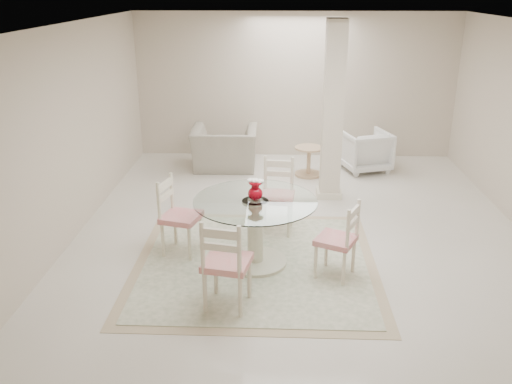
{
  "coord_description": "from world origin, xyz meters",
  "views": [
    {
      "loc": [
        -0.34,
        -6.75,
        3.14
      ],
      "look_at": [
        -0.57,
        -0.79,
        0.85
      ],
      "focal_mm": 38.0,
      "sensor_mm": 36.0,
      "label": 1
    }
  ],
  "objects_px": {
    "dining_chair_east": "(342,235)",
    "dining_chair_north": "(278,190)",
    "red_vase": "(255,190)",
    "recliner_taupe": "(225,148)",
    "dining_chair_south": "(225,258)",
    "armchair_white": "(365,151)",
    "column": "(333,112)",
    "dining_table": "(255,232)",
    "dining_chair_west": "(176,210)",
    "side_table": "(309,162)"
  },
  "relations": [
    {
      "from": "dining_chair_east",
      "to": "armchair_white",
      "type": "bearing_deg",
      "value": -166.5
    },
    {
      "from": "dining_chair_west",
      "to": "side_table",
      "type": "relative_size",
      "value": 2.1
    },
    {
      "from": "red_vase",
      "to": "dining_chair_north",
      "type": "xyz_separation_m",
      "value": [
        0.26,
        0.99,
        -0.37
      ]
    },
    {
      "from": "dining_table",
      "to": "side_table",
      "type": "distance_m",
      "value": 3.38
    },
    {
      "from": "red_vase",
      "to": "recliner_taupe",
      "type": "xyz_separation_m",
      "value": [
        -0.7,
        3.6,
        -0.57
      ]
    },
    {
      "from": "dining_chair_south",
      "to": "column",
      "type": "bearing_deg",
      "value": -101.05
    },
    {
      "from": "side_table",
      "to": "dining_chair_south",
      "type": "bearing_deg",
      "value": -103.99
    },
    {
      "from": "column",
      "to": "dining_chair_east",
      "type": "distance_m",
      "value": 2.7
    },
    {
      "from": "dining_table",
      "to": "armchair_white",
      "type": "xyz_separation_m",
      "value": [
        1.82,
        3.61,
        -0.06
      ]
    },
    {
      "from": "dining_chair_east",
      "to": "dining_chair_north",
      "type": "bearing_deg",
      "value": -124.6
    },
    {
      "from": "dining_table",
      "to": "dining_chair_north",
      "type": "relative_size",
      "value": 1.29
    },
    {
      "from": "dining_chair_south",
      "to": "red_vase",
      "type": "bearing_deg",
      "value": -93.74
    },
    {
      "from": "red_vase",
      "to": "side_table",
      "type": "relative_size",
      "value": 0.5
    },
    {
      "from": "armchair_white",
      "to": "dining_chair_north",
      "type": "bearing_deg",
      "value": 42.24
    },
    {
      "from": "red_vase",
      "to": "dining_chair_west",
      "type": "relative_size",
      "value": 0.24
    },
    {
      "from": "red_vase",
      "to": "recliner_taupe",
      "type": "relative_size",
      "value": 0.22
    },
    {
      "from": "dining_table",
      "to": "red_vase",
      "type": "distance_m",
      "value": 0.53
    },
    {
      "from": "dining_chair_north",
      "to": "armchair_white",
      "type": "relative_size",
      "value": 1.39
    },
    {
      "from": "dining_chair_north",
      "to": "side_table",
      "type": "relative_size",
      "value": 2.16
    },
    {
      "from": "dining_chair_south",
      "to": "armchair_white",
      "type": "relative_size",
      "value": 1.42
    },
    {
      "from": "column",
      "to": "dining_chair_north",
      "type": "bearing_deg",
      "value": -122.12
    },
    {
      "from": "dining_chair_east",
      "to": "dining_chair_north",
      "type": "xyz_separation_m",
      "value": [
        -0.72,
        1.27,
        0.05
      ]
    },
    {
      "from": "column",
      "to": "dining_chair_south",
      "type": "xyz_separation_m",
      "value": [
        -1.34,
        -3.28,
        -0.75
      ]
    },
    {
      "from": "recliner_taupe",
      "to": "side_table",
      "type": "relative_size",
      "value": 2.24
    },
    {
      "from": "dining_chair_north",
      "to": "armchair_white",
      "type": "height_order",
      "value": "dining_chair_north"
    },
    {
      "from": "recliner_taupe",
      "to": "dining_table",
      "type": "bearing_deg",
      "value": 100.14
    },
    {
      "from": "side_table",
      "to": "dining_chair_west",
      "type": "bearing_deg",
      "value": -120.66
    },
    {
      "from": "dining_chair_west",
      "to": "dining_chair_south",
      "type": "distance_m",
      "value": 1.45
    },
    {
      "from": "dining_table",
      "to": "dining_chair_north",
      "type": "xyz_separation_m",
      "value": [
        0.26,
        0.99,
        0.16
      ]
    },
    {
      "from": "column",
      "to": "dining_chair_north",
      "type": "distance_m",
      "value": 1.72
    },
    {
      "from": "red_vase",
      "to": "armchair_white",
      "type": "bearing_deg",
      "value": 63.2
    },
    {
      "from": "red_vase",
      "to": "armchair_white",
      "type": "xyz_separation_m",
      "value": [
        1.82,
        3.6,
        -0.59
      ]
    },
    {
      "from": "dining_chair_east",
      "to": "armchair_white",
      "type": "distance_m",
      "value": 3.98
    },
    {
      "from": "dining_chair_south",
      "to": "side_table",
      "type": "height_order",
      "value": "dining_chair_south"
    },
    {
      "from": "armchair_white",
      "to": "side_table",
      "type": "relative_size",
      "value": 1.55
    },
    {
      "from": "dining_chair_west",
      "to": "column",
      "type": "bearing_deg",
      "value": -30.49
    },
    {
      "from": "side_table",
      "to": "recliner_taupe",
      "type": "bearing_deg",
      "value": 167.73
    },
    {
      "from": "column",
      "to": "dining_chair_east",
      "type": "height_order",
      "value": "column"
    },
    {
      "from": "red_vase",
      "to": "dining_chair_south",
      "type": "xyz_separation_m",
      "value": [
        -0.26,
        -0.99,
        -0.35
      ]
    },
    {
      "from": "column",
      "to": "armchair_white",
      "type": "relative_size",
      "value": 3.39
    },
    {
      "from": "dining_chair_west",
      "to": "recliner_taupe",
      "type": "xyz_separation_m",
      "value": [
        0.28,
        3.34,
        -0.19
      ]
    },
    {
      "from": "dining_table",
      "to": "column",
      "type": "bearing_deg",
      "value": 64.88
    },
    {
      "from": "dining_table",
      "to": "recliner_taupe",
      "type": "height_order",
      "value": "dining_table"
    },
    {
      "from": "recliner_taupe",
      "to": "armchair_white",
      "type": "distance_m",
      "value": 2.52
    },
    {
      "from": "dining_chair_west",
      "to": "armchair_white",
      "type": "distance_m",
      "value": 4.37
    },
    {
      "from": "column",
      "to": "dining_chair_west",
      "type": "xyz_separation_m",
      "value": [
        -2.06,
        -2.02,
        -0.78
      ]
    },
    {
      "from": "dining_chair_south",
      "to": "armchair_white",
      "type": "height_order",
      "value": "dining_chair_south"
    },
    {
      "from": "dining_chair_west",
      "to": "recliner_taupe",
      "type": "height_order",
      "value": "dining_chair_west"
    },
    {
      "from": "dining_chair_west",
      "to": "dining_table",
      "type": "bearing_deg",
      "value": -90.18
    },
    {
      "from": "column",
      "to": "side_table",
      "type": "relative_size",
      "value": 5.26
    }
  ]
}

